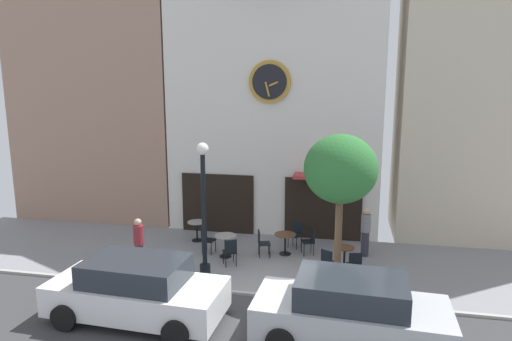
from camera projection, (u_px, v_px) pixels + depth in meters
name	position (u px, v px, depth m)	size (l,w,h in m)	color
ground_plane	(268.00, 300.00, 12.25)	(25.22, 10.47, 0.13)	gray
clock_building	(275.00, 79.00, 17.47)	(8.11, 3.69, 11.47)	silver
neighbor_building_left	(99.00, 59.00, 19.08)	(6.95, 3.03, 13.47)	#9E7A66
neighbor_building_right	(503.00, 53.00, 16.06)	(6.96, 3.09, 13.56)	beige
street_lamp	(204.00, 210.00, 13.36)	(0.36, 0.36, 4.07)	black
street_tree	(341.00, 170.00, 12.31)	(2.01, 1.81, 4.41)	brown
cafe_table_near_curb	(197.00, 227.00, 16.68)	(0.69, 0.69, 0.74)	black
cafe_table_center_right	(225.00, 241.00, 15.14)	(0.73, 0.73, 0.75)	black
cafe_table_rightmost	(285.00, 240.00, 15.37)	(0.74, 0.74, 0.72)	black
cafe_table_center	(344.00, 255.00, 14.10)	(0.62, 0.62, 0.74)	black
cafe_chair_mid_row	(354.00, 264.00, 13.30)	(0.47, 0.47, 0.90)	black
cafe_chair_right_end	(310.00, 239.00, 15.37)	(0.51, 0.51, 0.90)	black
cafe_chair_near_lamp	(328.00, 261.00, 13.48)	(0.55, 0.55, 0.90)	black
cafe_chair_curbside	(296.00, 232.00, 16.08)	(0.52, 0.52, 0.90)	black
cafe_chair_by_entrance	(230.00, 250.00, 14.37)	(0.54, 0.54, 0.90)	black
cafe_chair_outer	(207.00, 238.00, 15.54)	(0.46, 0.46, 0.90)	black
cafe_chair_facing_street	(262.00, 241.00, 15.17)	(0.50, 0.50, 0.90)	black
pedestrian_maroon	(139.00, 244.00, 14.00)	(0.42, 0.42, 1.67)	#2D2D38
pedestrian_grey	(366.00, 231.00, 15.17)	(0.40, 0.40, 1.67)	#2D2D38
parked_car_white	(137.00, 290.00, 11.12)	(4.38, 2.18, 1.55)	white
parked_car_silver	(351.00, 311.00, 10.10)	(4.38, 2.18, 1.55)	#B7BABF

